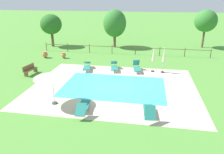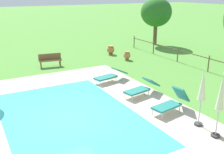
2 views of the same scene
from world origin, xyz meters
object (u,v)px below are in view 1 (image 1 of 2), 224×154
(wooden_bench_lawn_side, at_px, (30,69))
(patio_umbrella_closed_row_west, at_px, (154,56))
(sun_lounger_north_near_steps, at_px, (87,66))
(sun_lounger_north_mid, at_px, (83,106))
(tree_west_mid, at_px, (206,21))
(tree_centre, at_px, (115,23))
(patio_umbrella_open_foreground, at_px, (52,76))
(sun_lounger_north_end, at_px, (149,111))
(patio_umbrella_closed_row_mid_east, at_px, (164,57))
(sun_lounger_south_near_corner, at_px, (114,66))
(sun_lounger_north_far, at_px, (137,67))
(terracotta_urn_near_fence, at_px, (45,55))
(tree_far_west, at_px, (51,24))
(terracotta_urn_by_tree, at_px, (64,55))

(wooden_bench_lawn_side, bearing_deg, patio_umbrella_closed_row_west, 13.25)
(sun_lounger_north_near_steps, distance_m, wooden_bench_lawn_side, 5.11)
(sun_lounger_north_mid, bearing_deg, sun_lounger_north_near_steps, 104.33)
(tree_west_mid, height_order, tree_centre, tree_centre)
(patio_umbrella_open_foreground, distance_m, tree_centre, 16.88)
(sun_lounger_north_mid, distance_m, sun_lounger_north_end, 3.93)
(patio_umbrella_closed_row_west, bearing_deg, patio_umbrella_closed_row_mid_east, -6.83)
(sun_lounger_south_near_corner, bearing_deg, sun_lounger_north_far, 1.17)
(sun_lounger_north_mid, height_order, terracotta_urn_near_fence, sun_lounger_north_mid)
(sun_lounger_north_end, bearing_deg, terracotta_urn_near_fence, 137.37)
(sun_lounger_north_end, height_order, patio_umbrella_closed_row_mid_east, patio_umbrella_closed_row_mid_east)
(tree_centre, bearing_deg, sun_lounger_north_far, -69.23)
(sun_lounger_north_near_steps, relative_size, tree_west_mid, 0.43)
(patio_umbrella_closed_row_mid_east, height_order, terracotta_urn_near_fence, patio_umbrella_closed_row_mid_east)
(tree_far_west, bearing_deg, sun_lounger_south_near_corner, -40.58)
(patio_umbrella_closed_row_west, height_order, wooden_bench_lawn_side, patio_umbrella_closed_row_west)
(sun_lounger_north_near_steps, relative_size, sun_lounger_north_end, 1.13)
(patio_umbrella_open_foreground, xyz_separation_m, tree_centre, (1.32, 16.79, 1.20))
(patio_umbrella_closed_row_mid_east, bearing_deg, patio_umbrella_closed_row_west, 173.17)
(patio_umbrella_open_foreground, height_order, tree_west_mid, tree_west_mid)
(patio_umbrella_closed_row_west, relative_size, terracotta_urn_near_fence, 3.26)
(sun_lounger_north_end, height_order, tree_far_west, tree_far_west)
(terracotta_urn_by_tree, height_order, tree_west_mid, tree_west_mid)
(wooden_bench_lawn_side, relative_size, terracotta_urn_near_fence, 2.19)
(sun_lounger_north_end, height_order, patio_umbrella_open_foreground, patio_umbrella_open_foreground)
(patio_umbrella_closed_row_west, relative_size, patio_umbrella_closed_row_mid_east, 0.98)
(sun_lounger_north_mid, bearing_deg, wooden_bench_lawn_side, 139.86)
(sun_lounger_north_far, relative_size, patio_umbrella_closed_row_west, 0.83)
(sun_lounger_north_near_steps, distance_m, sun_lounger_south_near_corner, 2.59)
(sun_lounger_north_mid, bearing_deg, sun_lounger_north_far, 71.09)
(tree_west_mid, bearing_deg, wooden_bench_lawn_side, -142.04)
(patio_umbrella_open_foreground, distance_m, patio_umbrella_closed_row_west, 9.81)
(sun_lounger_north_near_steps, bearing_deg, terracotta_urn_near_fence, 150.85)
(patio_umbrella_closed_row_mid_east, bearing_deg, sun_lounger_north_mid, -122.41)
(sun_lounger_north_end, xyz_separation_m, tree_far_west, (-13.27, 16.40, 2.58))
(terracotta_urn_near_fence, bearing_deg, tree_centre, 43.81)
(patio_umbrella_closed_row_west, bearing_deg, sun_lounger_north_mid, -117.27)
(patio_umbrella_closed_row_mid_east, distance_m, tree_centre, 11.29)
(sun_lounger_north_mid, xyz_separation_m, sun_lounger_north_far, (2.74, 8.01, 0.03))
(sun_lounger_north_mid, relative_size, patio_umbrella_open_foreground, 0.91)
(tree_far_west, distance_m, tree_west_mid, 20.41)
(sun_lounger_south_near_corner, bearing_deg, tree_west_mid, 47.76)
(sun_lounger_north_end, distance_m, sun_lounger_south_near_corner, 8.53)
(sun_lounger_south_near_corner, distance_m, terracotta_urn_near_fence, 8.87)
(tree_west_mid, bearing_deg, patio_umbrella_open_foreground, -125.13)
(wooden_bench_lawn_side, height_order, tree_far_west, tree_far_west)
(sun_lounger_north_mid, distance_m, terracotta_urn_near_fence, 13.35)
(sun_lounger_north_near_steps, xyz_separation_m, tree_far_west, (-7.39, 8.88, 2.63))
(patio_umbrella_open_foreground, bearing_deg, sun_lounger_south_near_corner, 68.92)
(sun_lounger_north_far, height_order, wooden_bench_lawn_side, sun_lounger_north_far)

